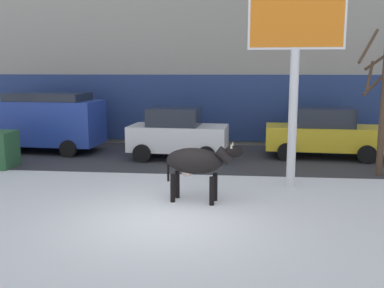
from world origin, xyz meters
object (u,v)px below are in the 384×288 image
at_px(cow_black, 197,162).
at_px(car_white_hatchback, 178,133).
at_px(billboard, 296,27).
at_px(car_blue_van, 43,120).
at_px(car_yellow_sedan, 324,133).
at_px(bare_tree_left_lot, 381,98).

relative_size(cow_black, car_white_hatchback, 0.54).
relative_size(billboard, car_blue_van, 1.18).
bearing_deg(car_white_hatchback, car_yellow_sedan, 8.58).
bearing_deg(cow_black, billboard, 34.33).
height_order(cow_black, billboard, billboard).
distance_m(car_white_hatchback, bare_tree_left_lot, 6.89).
bearing_deg(bare_tree_left_lot, cow_black, -147.18).
height_order(billboard, car_blue_van, billboard).
height_order(billboard, car_white_hatchback, billboard).
xyz_separation_m(billboard, car_white_hatchback, (-3.66, 3.59, -3.39)).
xyz_separation_m(car_blue_van, bare_tree_left_lot, (11.94, -2.75, 1.13)).
distance_m(billboard, car_white_hatchback, 6.14).
height_order(car_blue_van, car_white_hatchback, car_blue_van).
height_order(cow_black, car_yellow_sedan, car_yellow_sedan).
bearing_deg(car_blue_van, car_yellow_sedan, -0.40).
xyz_separation_m(cow_black, car_white_hatchback, (-1.20, 5.27, -0.07)).
relative_size(cow_black, billboard, 0.35).
bearing_deg(cow_black, car_white_hatchback, 102.80).
height_order(car_white_hatchback, car_yellow_sedan, car_white_hatchback).
bearing_deg(billboard, car_white_hatchback, 135.50).
xyz_separation_m(billboard, car_yellow_sedan, (1.67, 4.40, -3.41)).
bearing_deg(cow_black, car_blue_van, 137.31).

